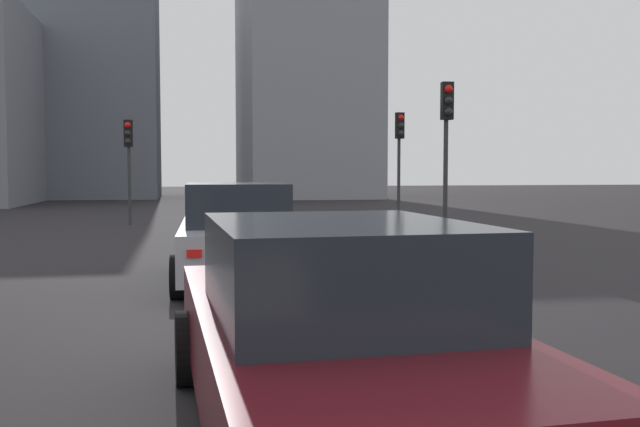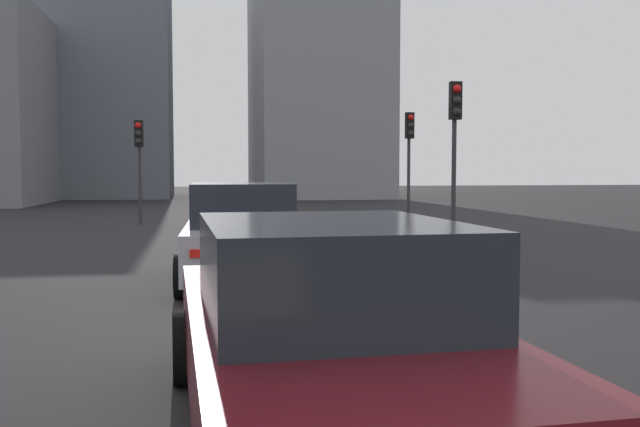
{
  "view_description": "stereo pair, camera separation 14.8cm",
  "coord_description": "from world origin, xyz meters",
  "px_view_note": "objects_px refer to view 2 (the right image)",
  "views": [
    {
      "loc": [
        -0.64,
        2.34,
        1.85
      ],
      "look_at": [
        6.64,
        0.93,
        1.39
      ],
      "focal_mm": 39.13,
      "sensor_mm": 36.0,
      "label": 1
    },
    {
      "loc": [
        -0.67,
        2.2,
        1.85
      ],
      "look_at": [
        6.64,
        0.93,
        1.39
      ],
      "focal_mm": 39.13,
      "sensor_mm": 36.0,
      "label": 2
    }
  ],
  "objects_px": {
    "traffic_light_near_left": "(455,128)",
    "traffic_light_far_left": "(139,149)",
    "car_silver_right_lead": "(242,236)",
    "traffic_light_near_right": "(410,144)",
    "car_maroon_right_second": "(324,335)"
  },
  "relations": [
    {
      "from": "car_maroon_right_second",
      "to": "traffic_light_far_left",
      "type": "xyz_separation_m",
      "value": [
        19.69,
        2.8,
        1.82
      ]
    },
    {
      "from": "traffic_light_near_left",
      "to": "traffic_light_near_right",
      "type": "relative_size",
      "value": 1.03
    },
    {
      "from": "car_maroon_right_second",
      "to": "traffic_light_near_left",
      "type": "distance_m",
      "value": 12.75
    },
    {
      "from": "car_silver_right_lead",
      "to": "traffic_light_near_right",
      "type": "bearing_deg",
      "value": -26.73
    },
    {
      "from": "car_silver_right_lead",
      "to": "traffic_light_near_left",
      "type": "relative_size",
      "value": 1.07
    },
    {
      "from": "traffic_light_near_left",
      "to": "traffic_light_far_left",
      "type": "xyz_separation_m",
      "value": [
        8.27,
        8.05,
        -0.3
      ]
    },
    {
      "from": "traffic_light_near_left",
      "to": "traffic_light_near_right",
      "type": "bearing_deg",
      "value": 175.08
    },
    {
      "from": "car_silver_right_lead",
      "to": "traffic_light_near_right",
      "type": "height_order",
      "value": "traffic_light_near_right"
    },
    {
      "from": "traffic_light_far_left",
      "to": "car_maroon_right_second",
      "type": "bearing_deg",
      "value": 13.13
    },
    {
      "from": "car_silver_right_lead",
      "to": "traffic_light_near_right",
      "type": "distance_m",
      "value": 13.74
    },
    {
      "from": "car_maroon_right_second",
      "to": "traffic_light_near_left",
      "type": "height_order",
      "value": "traffic_light_near_left"
    },
    {
      "from": "car_maroon_right_second",
      "to": "traffic_light_near_right",
      "type": "xyz_separation_m",
      "value": [
        18.72,
        -6.37,
        2.03
      ]
    },
    {
      "from": "car_silver_right_lead",
      "to": "traffic_light_far_left",
      "type": "xyz_separation_m",
      "value": [
        12.91,
        2.66,
        1.77
      ]
    },
    {
      "from": "traffic_light_near_left",
      "to": "traffic_light_far_left",
      "type": "distance_m",
      "value": 11.54
    },
    {
      "from": "traffic_light_far_left",
      "to": "traffic_light_near_right",
      "type": "bearing_deg",
      "value": 88.98
    }
  ]
}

